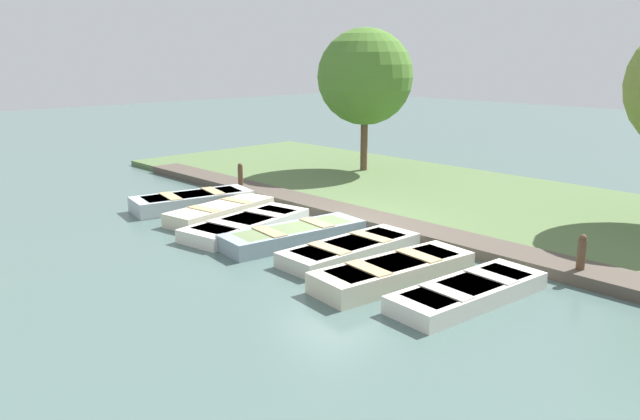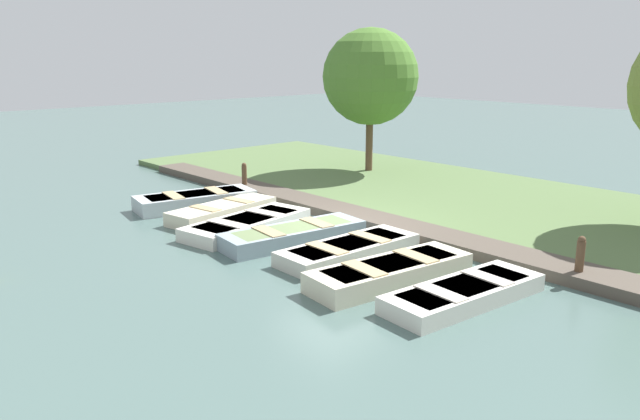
{
  "view_description": "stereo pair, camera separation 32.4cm",
  "coord_description": "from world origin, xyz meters",
  "px_view_note": "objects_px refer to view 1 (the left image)",
  "views": [
    {
      "loc": [
        9.94,
        10.1,
        4.15
      ],
      "look_at": [
        0.36,
        -0.03,
        0.65
      ],
      "focal_mm": 35.0,
      "sensor_mm": 36.0,
      "label": 1
    },
    {
      "loc": [
        9.7,
        10.32,
        4.15
      ],
      "look_at": [
        0.36,
        -0.03,
        0.65
      ],
      "focal_mm": 35.0,
      "sensor_mm": 36.0,
      "label": 2
    }
  ],
  "objects_px": {
    "mooring_post_near": "(240,178)",
    "park_tree_far_left": "(365,77)",
    "mooring_post_far": "(581,258)",
    "rowboat_3": "(294,235)",
    "rowboat_0": "(192,201)",
    "rowboat_4": "(350,249)",
    "rowboat_5": "(394,271)",
    "rowboat_1": "(221,211)",
    "rowboat_6": "(468,292)",
    "rowboat_2": "(246,224)"
  },
  "relations": [
    {
      "from": "mooring_post_near",
      "to": "park_tree_far_left",
      "type": "distance_m",
      "value": 5.68
    },
    {
      "from": "mooring_post_far",
      "to": "park_tree_far_left",
      "type": "relative_size",
      "value": 0.18
    },
    {
      "from": "rowboat_3",
      "to": "rowboat_0",
      "type": "bearing_deg",
      "value": -84.39
    },
    {
      "from": "rowboat_4",
      "to": "park_tree_far_left",
      "type": "distance_m",
      "value": 9.72
    },
    {
      "from": "rowboat_5",
      "to": "mooring_post_near",
      "type": "relative_size",
      "value": 3.75
    },
    {
      "from": "rowboat_0",
      "to": "rowboat_1",
      "type": "bearing_deg",
      "value": 98.85
    },
    {
      "from": "rowboat_3",
      "to": "rowboat_4",
      "type": "bearing_deg",
      "value": 104.73
    },
    {
      "from": "rowboat_0",
      "to": "rowboat_6",
      "type": "distance_m",
      "value": 9.03
    },
    {
      "from": "rowboat_1",
      "to": "rowboat_0",
      "type": "bearing_deg",
      "value": -101.69
    },
    {
      "from": "mooring_post_near",
      "to": "rowboat_3",
      "type": "bearing_deg",
      "value": 65.83
    },
    {
      "from": "rowboat_3",
      "to": "rowboat_6",
      "type": "bearing_deg",
      "value": 96.59
    },
    {
      "from": "rowboat_2",
      "to": "rowboat_5",
      "type": "xyz_separation_m",
      "value": [
        0.08,
        4.67,
        0.04
      ]
    },
    {
      "from": "rowboat_1",
      "to": "rowboat_6",
      "type": "distance_m",
      "value": 7.58
    },
    {
      "from": "rowboat_3",
      "to": "rowboat_4",
      "type": "height_order",
      "value": "rowboat_3"
    },
    {
      "from": "rowboat_1",
      "to": "park_tree_far_left",
      "type": "bearing_deg",
      "value": -177.26
    },
    {
      "from": "rowboat_2",
      "to": "mooring_post_far",
      "type": "distance_m",
      "value": 7.46
    },
    {
      "from": "rowboat_4",
      "to": "rowboat_6",
      "type": "relative_size",
      "value": 1.01
    },
    {
      "from": "rowboat_6",
      "to": "park_tree_far_left",
      "type": "xyz_separation_m",
      "value": [
        -7.17,
        -9.08,
        3.22
      ]
    },
    {
      "from": "rowboat_3",
      "to": "mooring_post_far",
      "type": "height_order",
      "value": "mooring_post_far"
    },
    {
      "from": "mooring_post_far",
      "to": "rowboat_0",
      "type": "bearing_deg",
      "value": -77.54
    },
    {
      "from": "rowboat_1",
      "to": "park_tree_far_left",
      "type": "relative_size",
      "value": 0.63
    },
    {
      "from": "rowboat_1",
      "to": "mooring_post_far",
      "type": "relative_size",
      "value": 3.47
    },
    {
      "from": "rowboat_0",
      "to": "mooring_post_near",
      "type": "bearing_deg",
      "value": -150.0
    },
    {
      "from": "rowboat_3",
      "to": "rowboat_4",
      "type": "distance_m",
      "value": 1.58
    },
    {
      "from": "rowboat_0",
      "to": "rowboat_5",
      "type": "height_order",
      "value": "rowboat_0"
    },
    {
      "from": "rowboat_2",
      "to": "rowboat_4",
      "type": "bearing_deg",
      "value": 87.3
    },
    {
      "from": "rowboat_1",
      "to": "rowboat_6",
      "type": "relative_size",
      "value": 0.98
    },
    {
      "from": "mooring_post_far",
      "to": "park_tree_far_left",
      "type": "xyz_separation_m",
      "value": [
        -4.83,
        -9.97,
        2.93
      ]
    },
    {
      "from": "rowboat_0",
      "to": "rowboat_2",
      "type": "relative_size",
      "value": 0.97
    },
    {
      "from": "rowboat_4",
      "to": "mooring_post_near",
      "type": "relative_size",
      "value": 3.57
    },
    {
      "from": "rowboat_1",
      "to": "rowboat_3",
      "type": "distance_m",
      "value": 2.94
    },
    {
      "from": "park_tree_far_left",
      "to": "rowboat_5",
      "type": "bearing_deg",
      "value": 45.78
    },
    {
      "from": "mooring_post_far",
      "to": "rowboat_4",
      "type": "bearing_deg",
      "value": -62.06
    },
    {
      "from": "rowboat_6",
      "to": "mooring_post_far",
      "type": "xyz_separation_m",
      "value": [
        -2.35,
        0.88,
        0.3
      ]
    },
    {
      "from": "rowboat_4",
      "to": "park_tree_far_left",
      "type": "relative_size",
      "value": 0.65
    },
    {
      "from": "rowboat_0",
      "to": "mooring_post_near",
      "type": "distance_m",
      "value": 2.32
    },
    {
      "from": "mooring_post_near",
      "to": "rowboat_6",
      "type": "bearing_deg",
      "value": 76.5
    },
    {
      "from": "rowboat_3",
      "to": "mooring_post_far",
      "type": "distance_m",
      "value": 5.99
    },
    {
      "from": "rowboat_2",
      "to": "mooring_post_near",
      "type": "relative_size",
      "value": 3.86
    },
    {
      "from": "rowboat_1",
      "to": "mooring_post_near",
      "type": "xyz_separation_m",
      "value": [
        -2.25,
        -2.19,
        0.27
      ]
    },
    {
      "from": "rowboat_4",
      "to": "rowboat_1",
      "type": "bearing_deg",
      "value": -86.63
    },
    {
      "from": "rowboat_6",
      "to": "rowboat_3",
      "type": "bearing_deg",
      "value": -85.39
    },
    {
      "from": "rowboat_5",
      "to": "mooring_post_far",
      "type": "distance_m",
      "value": 3.5
    },
    {
      "from": "rowboat_1",
      "to": "rowboat_2",
      "type": "distance_m",
      "value": 1.45
    },
    {
      "from": "rowboat_2",
      "to": "park_tree_far_left",
      "type": "xyz_separation_m",
      "value": [
        -7.32,
        -2.94,
        3.22
      ]
    },
    {
      "from": "rowboat_6",
      "to": "mooring_post_far",
      "type": "distance_m",
      "value": 2.52
    },
    {
      "from": "rowboat_0",
      "to": "mooring_post_near",
      "type": "relative_size",
      "value": 3.73
    },
    {
      "from": "rowboat_1",
      "to": "rowboat_4",
      "type": "relative_size",
      "value": 0.97
    },
    {
      "from": "rowboat_2",
      "to": "rowboat_1",
      "type": "bearing_deg",
      "value": -109.98
    },
    {
      "from": "rowboat_0",
      "to": "park_tree_far_left",
      "type": "height_order",
      "value": "park_tree_far_left"
    }
  ]
}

